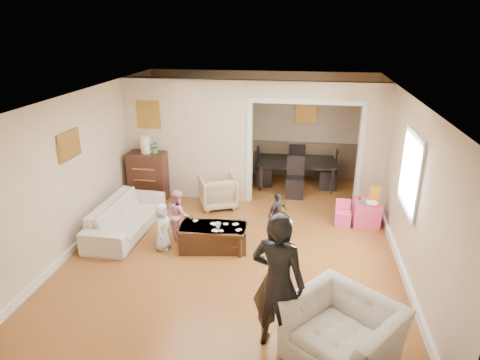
% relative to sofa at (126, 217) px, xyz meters
% --- Properties ---
extents(floor, '(7.00, 7.00, 0.00)m').
position_rel_sofa_xyz_m(floor, '(2.11, 0.07, -0.30)').
color(floor, '#AC612C').
rests_on(floor, ground).
extents(partition_left, '(2.75, 0.18, 2.60)m').
position_rel_sofa_xyz_m(partition_left, '(0.73, 1.87, 1.00)').
color(partition_left, beige).
rests_on(partition_left, ground).
extents(partition_right, '(0.55, 0.18, 2.60)m').
position_rel_sofa_xyz_m(partition_right, '(4.58, 1.87, 1.00)').
color(partition_right, beige).
rests_on(partition_right, ground).
extents(partition_header, '(2.22, 0.18, 0.35)m').
position_rel_sofa_xyz_m(partition_header, '(3.21, 1.87, 2.12)').
color(partition_header, beige).
rests_on(partition_header, partition_right).
extents(window_pane, '(0.03, 0.95, 1.10)m').
position_rel_sofa_xyz_m(window_pane, '(4.84, -0.33, 1.25)').
color(window_pane, white).
rests_on(window_pane, ground).
extents(framed_art_partition, '(0.45, 0.03, 0.55)m').
position_rel_sofa_xyz_m(framed_art_partition, '(-0.09, 1.77, 1.55)').
color(framed_art_partition, brown).
rests_on(framed_art_partition, partition_left).
extents(framed_art_sofa_wall, '(0.03, 0.55, 0.40)m').
position_rel_sofa_xyz_m(framed_art_sofa_wall, '(-0.60, -0.53, 1.50)').
color(framed_art_sofa_wall, brown).
extents(framed_art_alcove, '(0.45, 0.03, 0.55)m').
position_rel_sofa_xyz_m(framed_art_alcove, '(3.21, 3.51, 1.40)').
color(framed_art_alcove, brown).
extents(sofa, '(0.86, 2.08, 0.60)m').
position_rel_sofa_xyz_m(sofa, '(0.00, 0.00, 0.00)').
color(sofa, beige).
rests_on(sofa, ground).
extents(armchair_back, '(0.95, 0.96, 0.67)m').
position_rel_sofa_xyz_m(armchair_back, '(1.46, 1.39, 0.03)').
color(armchair_back, '#C6B98A').
rests_on(armchair_back, ground).
extents(armchair_front, '(1.54, 1.52, 0.76)m').
position_rel_sofa_xyz_m(armchair_front, '(3.76, -2.68, 0.08)').
color(armchair_front, beige).
rests_on(armchair_front, ground).
extents(dresser, '(0.79, 0.44, 1.08)m').
position_rel_sofa_xyz_m(dresser, '(-0.11, 1.51, 0.24)').
color(dresser, '#361510').
rests_on(dresser, ground).
extents(table_lamp, '(0.22, 0.22, 0.36)m').
position_rel_sofa_xyz_m(table_lamp, '(-0.11, 1.51, 0.96)').
color(table_lamp, '#F3E0C6').
rests_on(table_lamp, dresser).
extents(potted_plant, '(0.25, 0.22, 0.28)m').
position_rel_sofa_xyz_m(potted_plant, '(0.09, 1.51, 0.92)').
color(potted_plant, '#3A7D37').
rests_on(potted_plant, dresser).
extents(coffee_table, '(1.20, 0.73, 0.42)m').
position_rel_sofa_xyz_m(coffee_table, '(1.74, -0.37, -0.09)').
color(coffee_table, '#332010').
rests_on(coffee_table, ground).
extents(coffee_cup, '(0.11, 0.11, 0.09)m').
position_rel_sofa_xyz_m(coffee_cup, '(1.84, -0.42, 0.17)').
color(coffee_cup, silver).
rests_on(coffee_cup, coffee_table).
extents(play_table, '(0.49, 0.49, 0.47)m').
position_rel_sofa_xyz_m(play_table, '(4.46, 0.98, -0.07)').
color(play_table, '#DC3A6D').
rests_on(play_table, ground).
extents(cereal_box, '(0.20, 0.07, 0.30)m').
position_rel_sofa_xyz_m(cereal_box, '(4.58, 1.08, 0.32)').
color(cereal_box, yellow).
rests_on(cereal_box, play_table).
extents(cyan_cup, '(0.08, 0.08, 0.08)m').
position_rel_sofa_xyz_m(cyan_cup, '(4.36, 0.93, 0.21)').
color(cyan_cup, '#22ACA2').
rests_on(cyan_cup, play_table).
extents(toy_block, '(0.10, 0.08, 0.05)m').
position_rel_sofa_xyz_m(toy_block, '(4.34, 1.10, 0.19)').
color(toy_block, red).
rests_on(toy_block, play_table).
extents(play_bowl, '(0.24, 0.24, 0.06)m').
position_rel_sofa_xyz_m(play_bowl, '(4.51, 0.86, 0.20)').
color(play_bowl, white).
rests_on(play_bowl, play_table).
extents(dining_table, '(1.84, 1.07, 0.63)m').
position_rel_sofa_xyz_m(dining_table, '(3.05, 2.82, 0.02)').
color(dining_table, black).
rests_on(dining_table, ground).
extents(adult_person, '(0.75, 0.60, 1.78)m').
position_rel_sofa_xyz_m(adult_person, '(2.99, -2.56, 0.59)').
color(adult_person, black).
rests_on(adult_person, ground).
extents(child_kneel_a, '(0.28, 0.42, 0.84)m').
position_rel_sofa_xyz_m(child_kneel_a, '(0.89, -0.52, 0.12)').
color(child_kneel_a, silver).
rests_on(child_kneel_a, ground).
extents(child_kneel_b, '(0.52, 0.56, 0.92)m').
position_rel_sofa_xyz_m(child_kneel_b, '(1.04, -0.07, 0.16)').
color(child_kneel_b, pink).
rests_on(child_kneel_b, ground).
extents(child_toddler, '(0.45, 0.48, 0.80)m').
position_rel_sofa_xyz_m(child_toddler, '(2.79, 0.38, 0.10)').
color(child_toddler, black).
rests_on(child_toddler, ground).
extents(craft_papers, '(0.91, 0.43, 0.00)m').
position_rel_sofa_xyz_m(craft_papers, '(1.87, -0.36, 0.12)').
color(craft_papers, white).
rests_on(craft_papers, coffee_table).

